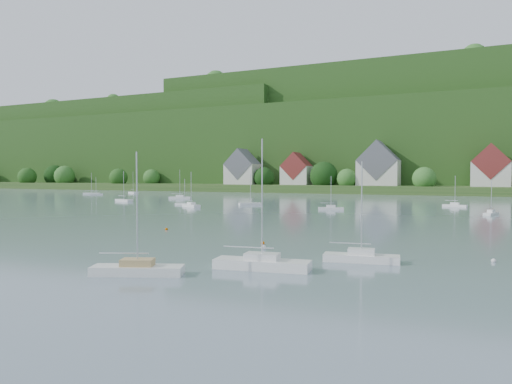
% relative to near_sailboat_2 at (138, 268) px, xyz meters
% --- Properties ---
extents(far_shore_strip, '(600.00, 60.00, 3.00)m').
position_rel_near_sailboat_2_xyz_m(far_shore_strip, '(-16.81, 178.06, 1.04)').
color(far_shore_strip, '#294A1B').
rests_on(far_shore_strip, ground).
extents(forested_ridge, '(620.00, 181.22, 69.89)m').
position_rel_near_sailboat_2_xyz_m(forested_ridge, '(-16.41, 246.63, 22.43)').
color(forested_ridge, '#1E4215').
rests_on(forested_ridge, ground).
extents(village_building_0, '(14.00, 10.40, 16.00)m').
position_rel_near_sailboat_2_xyz_m(village_building_0, '(-71.81, 165.06, 9.05)').
color(village_building_0, silver).
rests_on(village_building_0, far_shore_strip).
extents(village_building_1, '(12.00, 9.36, 14.00)m').
position_rel_near_sailboat_2_xyz_m(village_building_1, '(-46.81, 167.06, 8.29)').
color(village_building_1, silver).
rests_on(village_building_1, far_shore_strip).
extents(village_building_2, '(16.00, 11.44, 18.00)m').
position_rel_near_sailboat_2_xyz_m(village_building_2, '(-11.81, 166.06, 9.81)').
color(village_building_2, silver).
rests_on(village_building_2, far_shore_strip).
extents(village_building_3, '(13.00, 10.40, 15.50)m').
position_rel_near_sailboat_2_xyz_m(village_building_3, '(28.19, 164.06, 8.97)').
color(village_building_3, silver).
rests_on(village_building_3, far_shore_strip).
extents(near_sailboat_2, '(6.73, 4.13, 8.81)m').
position_rel_near_sailboat_2_xyz_m(near_sailboat_2, '(0.00, 0.00, 0.00)').
color(near_sailboat_2, white).
rests_on(near_sailboat_2, ground).
extents(near_sailboat_3, '(6.30, 2.55, 8.26)m').
position_rel_near_sailboat_2_xyz_m(near_sailboat_3, '(13.55, 11.66, -0.02)').
color(near_sailboat_3, white).
rests_on(near_sailboat_3, ground).
extents(near_sailboat_4, '(7.52, 3.00, 9.87)m').
position_rel_near_sailboat_2_xyz_m(near_sailboat_4, '(7.32, 5.52, 0.03)').
color(near_sailboat_4, white).
rests_on(near_sailboat_4, ground).
extents(mooring_buoy_1, '(0.50, 0.50, 0.50)m').
position_rel_near_sailboat_2_xyz_m(mooring_buoy_1, '(3.49, 14.69, -0.46)').
color(mooring_buoy_1, silver).
rests_on(mooring_buoy_1, ground).
extents(mooring_buoy_2, '(0.39, 0.39, 0.39)m').
position_rel_near_sailboat_2_xyz_m(mooring_buoy_2, '(2.19, 17.51, -0.46)').
color(mooring_buoy_2, '#D75C00').
rests_on(mooring_buoy_2, ground).
extents(mooring_buoy_3, '(0.38, 0.38, 0.38)m').
position_rel_near_sailboat_2_xyz_m(mooring_buoy_3, '(-14.33, 24.07, -0.46)').
color(mooring_buoy_3, '#D75C00').
rests_on(mooring_buoy_3, ground).
extents(mooring_buoy_4, '(0.39, 0.39, 0.39)m').
position_rel_near_sailboat_2_xyz_m(mooring_buoy_4, '(23.47, 16.04, -0.46)').
color(mooring_buoy_4, silver).
rests_on(mooring_buoy_4, ground).
extents(far_sailboat_cluster, '(203.94, 62.12, 8.71)m').
position_rel_near_sailboat_2_xyz_m(far_sailboat_cluster, '(-13.74, 92.28, -0.09)').
color(far_sailboat_cluster, white).
rests_on(far_sailboat_cluster, ground).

